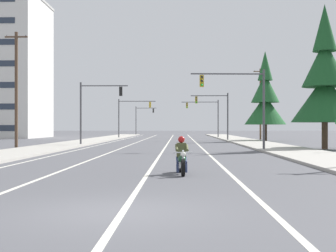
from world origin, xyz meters
TOP-DOWN VIEW (x-y plane):
  - ground_plane at (0.00, 0.00)m, footprint 400.00×400.00m
  - lane_stripe_center at (0.19, 45.00)m, footprint 0.16×100.00m
  - lane_stripe_left at (-3.47, 45.00)m, footprint 0.16×100.00m
  - lane_stripe_right at (3.37, 45.00)m, footprint 0.16×100.00m
  - lane_stripe_far_left at (-6.56, 45.00)m, footprint 0.16×100.00m
  - sidewalk_kerb_right at (9.57, 40.00)m, footprint 4.40×110.00m
  - sidewalk_kerb_left at (-9.57, 40.00)m, footprint 4.40×110.00m
  - motorcycle_with_rider at (1.50, 8.01)m, footprint 0.70×2.19m
  - traffic_signal_near_right at (6.23, 25.75)m, footprint 5.67×0.59m
  - traffic_signal_near_left at (-6.90, 35.81)m, footprint 4.73×0.37m
  - traffic_signal_mid_right at (6.35, 50.83)m, footprint 4.87×0.37m
  - traffic_signal_mid_left at (-6.35, 63.84)m, footprint 5.90×0.49m
  - traffic_signal_far_right at (6.03, 66.53)m, footprint 6.06×0.38m
  - traffic_signal_far_left at (-6.58, 91.05)m, footprint 4.53×0.37m
  - utility_pole_left_near at (-12.03, 28.36)m, footprint 1.89×0.26m
  - utility_pole_right_far at (12.93, 56.37)m, footprint 1.94×0.26m
  - conifer_tree_right_verge_near at (13.24, 28.27)m, footprint 5.36×5.36m
  - conifer_tree_right_verge_far at (12.21, 48.86)m, footprint 5.15×5.15m

SIDE VIEW (x-z plane):
  - ground_plane at x=0.00m, z-range 0.00..0.00m
  - lane_stripe_center at x=0.19m, z-range 0.00..0.01m
  - lane_stripe_left at x=-3.47m, z-range 0.00..0.01m
  - lane_stripe_right at x=3.37m, z-range 0.00..0.01m
  - lane_stripe_far_left at x=-6.56m, z-range 0.00..0.01m
  - sidewalk_kerb_right at x=9.57m, z-range 0.00..0.14m
  - sidewalk_kerb_left at x=-9.57m, z-range 0.00..0.14m
  - motorcycle_with_rider at x=1.50m, z-range -0.14..1.32m
  - traffic_signal_far_left at x=-6.58m, z-range 0.98..7.18m
  - traffic_signal_near_left at x=-6.90m, z-range 0.99..7.19m
  - traffic_signal_mid_right at x=6.35m, z-range 1.00..7.20m
  - traffic_signal_near_right at x=6.23m, z-range 1.05..7.25m
  - traffic_signal_mid_left at x=-6.35m, z-range 1.06..7.26m
  - traffic_signal_far_right at x=6.03m, z-range 1.07..7.27m
  - utility_pole_left_near at x=-12.03m, z-range 0.19..9.84m
  - conifer_tree_right_verge_far at x=12.21m, z-range -0.47..10.85m
  - utility_pole_right_far at x=12.93m, z-range 0.19..10.22m
  - conifer_tree_right_verge_near at x=13.24m, z-range -0.49..11.31m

